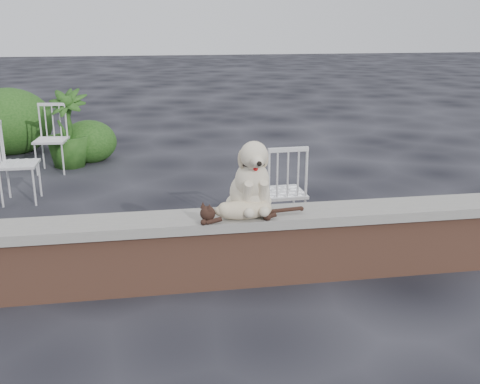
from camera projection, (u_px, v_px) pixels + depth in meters
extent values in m
plane|color=black|center=(138.00, 288.00, 4.45)|extent=(60.00, 60.00, 0.00)
cube|color=brown|center=(136.00, 260.00, 4.38)|extent=(6.00, 0.30, 0.50)
cube|color=slate|center=(134.00, 225.00, 4.29)|extent=(6.20, 0.40, 0.08)
imported|color=#1A4012|center=(67.00, 129.00, 7.97)|extent=(0.78, 0.78, 1.11)
ellipsoid|color=#1A4012|center=(9.00, 122.00, 8.89)|extent=(1.36, 1.25, 1.08)
ellipsoid|color=#1A4012|center=(89.00, 142.00, 8.37)|extent=(0.82, 0.75, 0.65)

